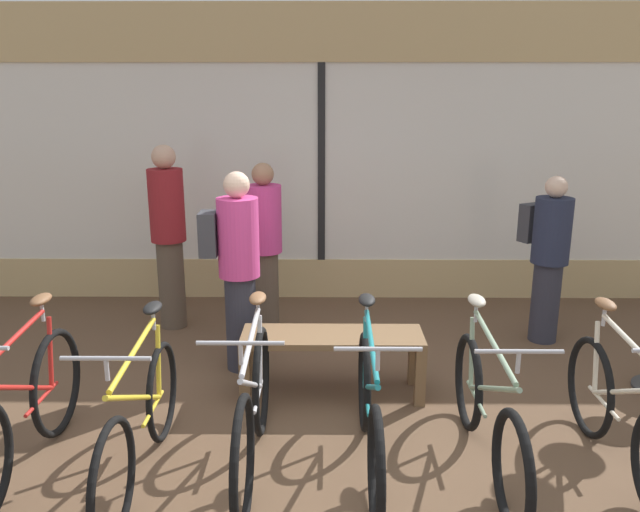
{
  "coord_description": "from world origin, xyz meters",
  "views": [
    {
      "loc": [
        0.05,
        -3.61,
        2.32
      ],
      "look_at": [
        0.0,
        1.51,
        0.95
      ],
      "focal_mm": 35.0,
      "sensor_mm": 36.0,
      "label": 1
    }
  ],
  "objects_px": {
    "bicycle_far_right": "(622,417)",
    "bicycle_right": "(487,414)",
    "bicycle_far_left": "(22,414)",
    "customer_by_window": "(548,254)",
    "bicycle_center_right": "(369,413)",
    "customer_near_rack": "(237,266)",
    "customer_near_bench": "(168,233)",
    "bicycle_left": "(141,422)",
    "customer_mid_floor": "(264,246)",
    "display_bench": "(332,345)",
    "bicycle_center_left": "(253,411)"
  },
  "relations": [
    {
      "from": "bicycle_far_left",
      "to": "bicycle_center_right",
      "type": "distance_m",
      "value": 2.13
    },
    {
      "from": "display_bench",
      "to": "customer_near_rack",
      "type": "bearing_deg",
      "value": 149.16
    },
    {
      "from": "bicycle_center_left",
      "to": "customer_near_bench",
      "type": "xyz_separation_m",
      "value": [
        -1.09,
        2.47,
        0.56
      ]
    },
    {
      "from": "bicycle_center_left",
      "to": "bicycle_right",
      "type": "distance_m",
      "value": 1.45
    },
    {
      "from": "bicycle_left",
      "to": "bicycle_center_left",
      "type": "height_order",
      "value": "bicycle_center_left"
    },
    {
      "from": "display_bench",
      "to": "customer_mid_floor",
      "type": "distance_m",
      "value": 1.54
    },
    {
      "from": "bicycle_center_right",
      "to": "bicycle_far_right",
      "type": "distance_m",
      "value": 1.54
    },
    {
      "from": "bicycle_left",
      "to": "display_bench",
      "type": "relative_size",
      "value": 1.2
    },
    {
      "from": "bicycle_center_right",
      "to": "customer_near_rack",
      "type": "bearing_deg",
      "value": 124.52
    },
    {
      "from": "bicycle_center_right",
      "to": "customer_by_window",
      "type": "xyz_separation_m",
      "value": [
        1.79,
        2.12,
        0.46
      ]
    },
    {
      "from": "customer_by_window",
      "to": "customer_near_bench",
      "type": "distance_m",
      "value": 3.62
    },
    {
      "from": "customer_near_bench",
      "to": "customer_mid_floor",
      "type": "bearing_deg",
      "value": -7.86
    },
    {
      "from": "bicycle_far_left",
      "to": "customer_near_bench",
      "type": "relative_size",
      "value": 0.97
    },
    {
      "from": "display_bench",
      "to": "customer_by_window",
      "type": "distance_m",
      "value": 2.35
    },
    {
      "from": "customer_mid_floor",
      "to": "customer_near_bench",
      "type": "distance_m",
      "value": 0.96
    },
    {
      "from": "customer_mid_floor",
      "to": "customer_near_rack",
      "type": "bearing_deg",
      "value": -99.69
    },
    {
      "from": "bicycle_left",
      "to": "bicycle_center_left",
      "type": "bearing_deg",
      "value": 8.68
    },
    {
      "from": "bicycle_far_left",
      "to": "customer_by_window",
      "type": "distance_m",
      "value": 4.51
    },
    {
      "from": "bicycle_center_left",
      "to": "customer_by_window",
      "type": "relative_size",
      "value": 1.1
    },
    {
      "from": "bicycle_far_right",
      "to": "bicycle_right",
      "type": "bearing_deg",
      "value": 176.71
    },
    {
      "from": "bicycle_far_left",
      "to": "bicycle_far_right",
      "type": "height_order",
      "value": "bicycle_far_left"
    },
    {
      "from": "bicycle_right",
      "to": "bicycle_center_right",
      "type": "bearing_deg",
      "value": -179.87
    },
    {
      "from": "customer_by_window",
      "to": "bicycle_far_left",
      "type": "bearing_deg",
      "value": -150.66
    },
    {
      "from": "customer_near_bench",
      "to": "bicycle_left",
      "type": "bearing_deg",
      "value": -80.54
    },
    {
      "from": "display_bench",
      "to": "customer_mid_floor",
      "type": "relative_size",
      "value": 0.84
    },
    {
      "from": "customer_by_window",
      "to": "bicycle_far_right",
      "type": "bearing_deg",
      "value": -96.58
    },
    {
      "from": "bicycle_far_left",
      "to": "customer_near_bench",
      "type": "height_order",
      "value": "customer_near_bench"
    },
    {
      "from": "customer_near_rack",
      "to": "bicycle_far_left",
      "type": "bearing_deg",
      "value": -125.91
    },
    {
      "from": "bicycle_right",
      "to": "customer_near_rack",
      "type": "xyz_separation_m",
      "value": [
        -1.74,
        1.46,
        0.54
      ]
    },
    {
      "from": "bicycle_right",
      "to": "display_bench",
      "type": "relative_size",
      "value": 1.24
    },
    {
      "from": "customer_by_window",
      "to": "customer_mid_floor",
      "type": "bearing_deg",
      "value": 175.86
    },
    {
      "from": "bicycle_center_right",
      "to": "display_bench",
      "type": "xyz_separation_m",
      "value": [
        -0.22,
        0.99,
        0.03
      ]
    },
    {
      "from": "customer_near_rack",
      "to": "customer_mid_floor",
      "type": "distance_m",
      "value": 0.86
    },
    {
      "from": "bicycle_far_left",
      "to": "customer_near_rack",
      "type": "height_order",
      "value": "customer_near_rack"
    },
    {
      "from": "bicycle_far_left",
      "to": "bicycle_center_left",
      "type": "xyz_separation_m",
      "value": [
        1.41,
        0.05,
        0.0
      ]
    },
    {
      "from": "bicycle_far_left",
      "to": "customer_near_bench",
      "type": "xyz_separation_m",
      "value": [
        0.31,
        2.52,
        0.56
      ]
    },
    {
      "from": "bicycle_center_left",
      "to": "display_bench",
      "type": "relative_size",
      "value": 1.23
    },
    {
      "from": "display_bench",
      "to": "bicycle_center_left",
      "type": "bearing_deg",
      "value": -115.91
    },
    {
      "from": "customer_by_window",
      "to": "customer_mid_floor",
      "type": "xyz_separation_m",
      "value": [
        -2.65,
        0.19,
        0.03
      ]
    },
    {
      "from": "bicycle_left",
      "to": "bicycle_center_left",
      "type": "relative_size",
      "value": 0.97
    },
    {
      "from": "bicycle_left",
      "to": "bicycle_center_right",
      "type": "bearing_deg",
      "value": 5.35
    },
    {
      "from": "bicycle_center_right",
      "to": "customer_near_rack",
      "type": "relative_size",
      "value": 1.02
    },
    {
      "from": "bicycle_far_left",
      "to": "bicycle_center_right",
      "type": "xyz_separation_m",
      "value": [
        2.12,
        0.08,
        -0.02
      ]
    },
    {
      "from": "bicycle_far_right",
      "to": "customer_near_rack",
      "type": "distance_m",
      "value": 3.01
    },
    {
      "from": "bicycle_center_left",
      "to": "bicycle_far_right",
      "type": "height_order",
      "value": "bicycle_center_left"
    },
    {
      "from": "bicycle_far_left",
      "to": "bicycle_left",
      "type": "bearing_deg",
      "value": -3.74
    },
    {
      "from": "bicycle_left",
      "to": "customer_mid_floor",
      "type": "relative_size",
      "value": 1.01
    },
    {
      "from": "bicycle_far_left",
      "to": "customer_by_window",
      "type": "xyz_separation_m",
      "value": [
        3.91,
        2.2,
        0.44
      ]
    },
    {
      "from": "bicycle_right",
      "to": "customer_near_rack",
      "type": "relative_size",
      "value": 1.03
    },
    {
      "from": "customer_near_rack",
      "to": "customer_by_window",
      "type": "relative_size",
      "value": 1.07
    }
  ]
}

